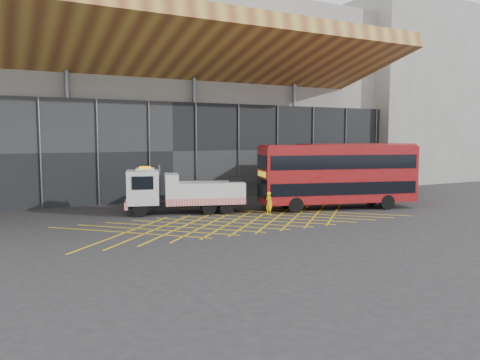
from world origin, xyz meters
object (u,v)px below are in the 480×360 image
bus_second (357,167)px  worker (269,203)px  bus_towed (338,173)px  recovery_truck (181,191)px

bus_second → worker: bearing=-155.4°
bus_towed → worker: bus_towed is taller
bus_second → worker: bus_second is taller
bus_second → worker: size_ratio=7.39×
worker → bus_second: bearing=-79.3°
bus_towed → worker: bearing=-165.2°
bus_towed → worker: size_ratio=7.51×
recovery_truck → bus_second: 16.92m
recovery_truck → bus_second: bus_second is taller
recovery_truck → worker: recovery_truck is taller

